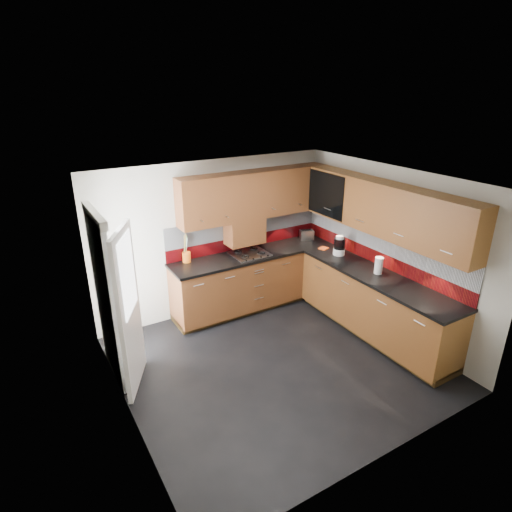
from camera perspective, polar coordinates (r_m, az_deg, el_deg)
room at (r=5.07m, az=3.07°, el=-0.25°), size 4.00×3.80×2.64m
base_cabinets at (r=6.61m, az=7.15°, el=-4.93°), size 2.70×3.20×0.95m
countertop at (r=6.39m, az=7.33°, el=-1.15°), size 2.72×3.22×0.04m
backsplash at (r=6.58m, az=7.80°, el=2.23°), size 2.70×3.20×0.54m
upper_cabinets at (r=6.26m, az=8.59°, el=7.17°), size 2.50×3.20×0.72m
extractor_hood at (r=6.67m, az=-1.55°, el=3.35°), size 0.60×0.33×0.40m
glass_cabinet at (r=6.76m, az=10.27°, el=8.43°), size 0.32×0.80×0.66m
back_door at (r=5.28m, az=-18.21°, el=-6.05°), size 0.42×1.19×2.04m
gas_hob at (r=6.65m, az=-0.82°, el=0.30°), size 0.56×0.49×0.04m
utensil_pot at (r=6.44m, az=-9.26°, el=0.03°), size 0.12×0.12×0.44m
toaster at (r=7.34m, az=6.77°, el=2.83°), size 0.27×0.22×0.17m
food_processor at (r=6.73m, az=11.05°, el=1.29°), size 0.18×0.18×0.30m
paper_towel at (r=6.20m, az=16.04°, el=-1.23°), size 0.13×0.13×0.24m
orange_cloth at (r=6.97m, az=8.99°, el=1.02°), size 0.17×0.16×0.02m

